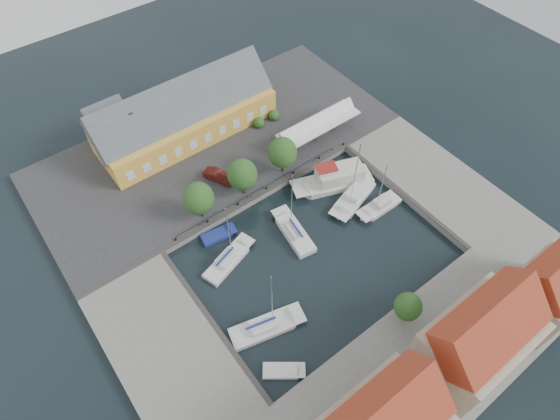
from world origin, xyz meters
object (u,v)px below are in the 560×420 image
Objects in this scene: warehouse at (180,116)px; trawler at (335,180)px; car_red at (219,176)px; west_boat_a at (228,261)px; center_sailboat at (294,233)px; east_boat_b at (379,207)px; launch_nw at (218,236)px; launch_sw at (283,371)px; tent_canopy at (319,124)px; west_boat_d at (265,327)px; car_silver at (257,79)px; east_boat_a at (353,199)px.

warehouse is 26.07m from trawler.
west_boat_a is at bearing -145.30° from car_red.
center_sailboat is 1.18× the size of east_boat_b.
launch_sw is at bearing -101.78° from launch_nw.
warehouse is 25.64m from west_boat_a.
tent_canopy is at bearing 44.15° from launch_sw.
launch_nw is (-8.43, 6.05, -0.27)m from center_sailboat.
tent_canopy is 1.40× the size of east_boat_b.
warehouse is 2.33× the size of west_boat_d.
launch_nw is at bearing 79.53° from west_boat_d.
car_red reaches higher than launch_sw.
car_silver is at bearing 11.48° from warehouse.
center_sailboat is 14.17m from west_boat_d.
warehouse is 41.59m from launch_sw.
west_boat_a is at bearing 169.77° from center_sailboat.
launch_sw is 20.58m from launch_nw.
center_sailboat is (2.26, -25.95, -4.06)m from warehouse.
trawler is at bearing 37.21° from launch_sw.
launch_nw is (1.13, 4.32, -0.18)m from west_boat_a.
west_boat_a is (-20.07, -1.74, -0.74)m from trawler.
west_boat_d is (-8.01, -22.58, -1.51)m from car_red.
car_silver reaches higher than launch_sw.
warehouse is 7.84× the size of car_silver.
launch_sw is at bearing -105.32° from west_boat_d.
car_red is 0.38× the size of east_boat_a.
launch_nw is (-23.11, -23.34, -1.53)m from car_silver.
car_silver is at bearing 63.46° from center_sailboat.
trawler is at bearing -114.02° from tent_canopy.
warehouse reaches higher than east_boat_b.
east_boat_b is at bearing -96.26° from tent_canopy.
car_red is (-17.49, 1.77, -1.91)m from tent_canopy.
east_boat_a is at bearing -106.57° from tent_canopy.
west_boat_d reaches higher than car_silver.
center_sailboat is at bearing -139.87° from tent_canopy.
tent_canopy reaches higher than launch_nw.
warehouse is at bearing 119.58° from trawler.
launch_sw is (-10.38, -40.04, -4.34)m from warehouse.
center_sailboat is at bearing 38.02° from west_boat_d.
west_boat_a is 10.57m from west_boat_d.
launch_nw is at bearing 144.37° from center_sailboat.
center_sailboat is 2.41× the size of launch_sw.
east_boat_a reaches higher than east_boat_b.
car_silver is 32.88m from launch_nw.
tent_canopy is 13.45m from east_boat_a.
car_silver is 26.26m from trawler.
trawler reaches higher than car_red.
center_sailboat is at bearing 177.95° from east_boat_a.
east_boat_a is at bearing 20.95° from west_boat_d.
tent_canopy is (16.60, -13.86, -0.74)m from warehouse.
warehouse is at bearing 75.47° from launch_sw.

